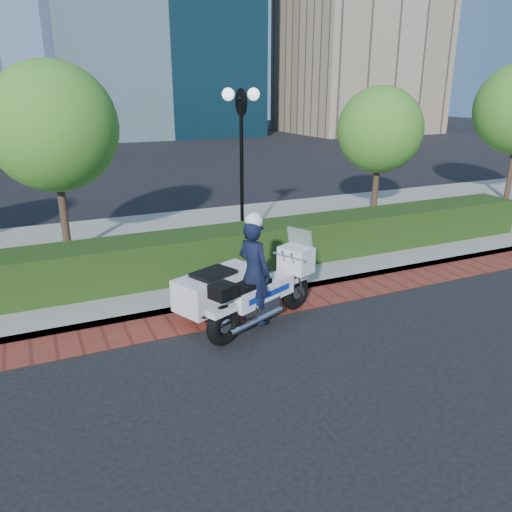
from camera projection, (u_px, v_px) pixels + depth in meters
name	position (u px, v px, depth m)	size (l,w,h in m)	color
ground	(304.00, 337.00, 9.17)	(120.00, 120.00, 0.00)	black
brick_strip	(268.00, 306.00, 10.46)	(60.00, 1.00, 0.01)	maroon
sidewalk	(199.00, 245.00, 14.31)	(60.00, 8.00, 0.15)	gray
hedge_main	(230.00, 249.00, 12.06)	(18.00, 1.20, 1.00)	black
lamppost	(241.00, 144.00, 13.10)	(1.02, 0.70, 4.21)	black
tree_b	(53.00, 127.00, 12.28)	(3.20, 3.20, 4.89)	#332319
tree_c	(380.00, 130.00, 16.37)	(2.80, 2.80, 4.30)	#332319
police_motorcycle	(243.00, 284.00, 9.55)	(2.89, 2.17, 2.27)	black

